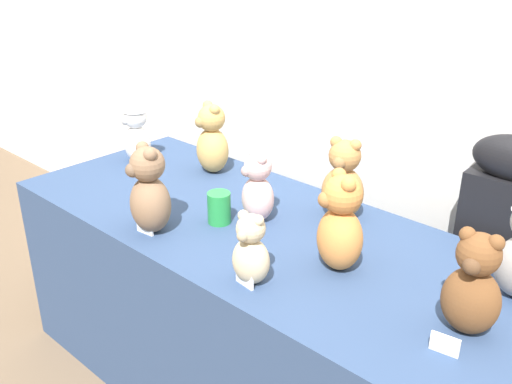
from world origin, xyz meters
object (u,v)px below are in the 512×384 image
Objects in this scene: display_table at (256,312)px; teddy_bear_chestnut at (473,286)px; teddy_bear_ginger at (340,225)px; teddy_bear_snow at (136,131)px; teddy_bear_honey at (212,140)px; instrument_case at (492,280)px; teddy_bear_blush at (258,189)px; teddy_bear_sand at (251,251)px; teddy_bear_mocha at (149,192)px; teddy_bear_caramel at (343,181)px; party_cup_green at (219,208)px.

teddy_bear_chestnut reaches higher than display_table.
teddy_bear_snow is (-1.14, 0.12, -0.00)m from teddy_bear_ginger.
teddy_bear_honey is (-0.46, 0.23, 0.50)m from display_table.
teddy_bear_blush is at bearing -145.68° from instrument_case.
teddy_bear_snow is (-0.75, 0.06, 0.02)m from teddy_bear_blush.
teddy_bear_snow is at bearing 154.21° from teddy_bear_sand.
teddy_bear_mocha is (-0.87, -0.79, 0.33)m from instrument_case.
teddy_bear_ginger reaches higher than teddy_bear_caramel.
instrument_case reaches higher than teddy_bear_snow.
party_cup_green is at bearing 75.40° from teddy_bear_mocha.
teddy_bear_chestnut is at bearing 14.50° from teddy_bear_sand.
teddy_bear_honey is at bearing 160.45° from teddy_bear_chestnut.
instrument_case is at bearing 38.71° from party_cup_green.
party_cup_green is (0.67, -0.16, -0.09)m from teddy_bear_snow.
teddy_bear_mocha reaches higher than party_cup_green.
teddy_bear_mocha is 1.00× the size of teddy_bear_ginger.
display_table is 6.22× the size of teddy_bear_mocha.
teddy_bear_honey is (-0.69, 0.50, 0.03)m from teddy_bear_sand.
teddy_bear_ginger is at bearing -5.96° from display_table.
teddy_bear_honey reaches higher than party_cup_green.
display_table is 0.63m from teddy_bear_ginger.
teddy_bear_honey is (-1.10, -0.29, 0.33)m from instrument_case.
teddy_bear_caramel is at bearing 71.31° from teddy_bear_blush.
teddy_bear_snow reaches higher than teddy_bear_sand.
instrument_case is 0.94m from teddy_bear_sand.
display_table is at bearing -6.68° from teddy_bear_honey.
display_table is 0.59m from teddy_bear_caramel.
display_table is 0.84m from instrument_case.
display_table is at bearing 168.92° from teddy_bear_chestnut.
instrument_case is at bearing 17.90° from teddy_bear_caramel.
teddy_bear_chestnut reaches higher than teddy_bear_sand.
teddy_bear_sand is at bearing 17.19° from teddy_bear_mocha.
teddy_bear_blush is at bearing 166.89° from teddy_bear_chestnut.
teddy_bear_caramel is at bearing 89.76° from teddy_bear_sand.
teddy_bear_mocha is 1.03× the size of teddy_bear_honey.
teddy_bear_blush is 0.48m from teddy_bear_honey.
teddy_bear_blush is 0.36m from teddy_bear_mocha.
instrument_case is 0.69m from teddy_bear_chestnut.
teddy_bear_ginger is at bearing 169.78° from teddy_bear_chestnut.
instrument_case is 0.98m from party_cup_green.
teddy_bear_blush is (-0.02, 0.03, 0.48)m from display_table.
instrument_case reaches higher than teddy_bear_mocha.
party_cup_green is (0.35, -0.30, -0.08)m from teddy_bear_honey.
teddy_bear_honey is 0.47m from party_cup_green.
teddy_bear_mocha reaches higher than teddy_bear_caramel.
teddy_bear_chestnut is 0.68m from teddy_bear_caramel.
teddy_bear_snow is at bearing -152.68° from teddy_bear_ginger.
teddy_bear_chestnut is (0.14, -0.59, 0.32)m from instrument_case.
teddy_bear_mocha is 1.08× the size of teddy_bear_chestnut.
party_cup_green is at bearing -143.19° from display_table.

